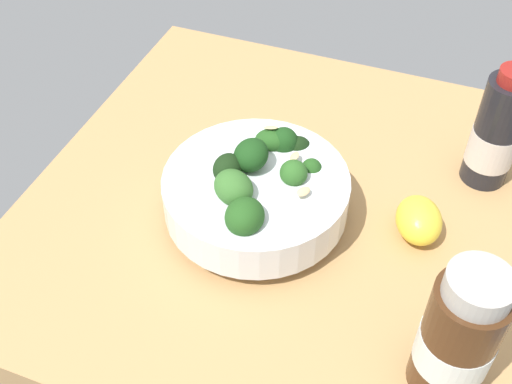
# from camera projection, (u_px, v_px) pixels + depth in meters

# --- Properties ---
(ground_plane) EXTENTS (0.61, 0.61, 0.04)m
(ground_plane) POSITION_uv_depth(u_px,v_px,m) (291.00, 213.00, 0.77)
(ground_plane) COLOR tan
(bowl_of_broccoli) EXTENTS (0.21, 0.21, 0.10)m
(bowl_of_broccoli) POSITION_uv_depth(u_px,v_px,m) (256.00, 191.00, 0.71)
(bowl_of_broccoli) COLOR white
(bowl_of_broccoli) RESTS_ON ground_plane
(lemon_wedge) EXTENTS (0.08, 0.07, 0.04)m
(lemon_wedge) POSITION_uv_depth(u_px,v_px,m) (418.00, 223.00, 0.70)
(lemon_wedge) COLOR yellow
(lemon_wedge) RESTS_ON ground_plane
(bottle_tall) EXTENTS (0.07, 0.07, 0.15)m
(bottle_tall) POSITION_uv_depth(u_px,v_px,m) (458.00, 338.00, 0.54)
(bottle_tall) COLOR #472814
(bottle_tall) RESTS_ON ground_plane
(bottle_short) EXTENTS (0.06, 0.06, 0.16)m
(bottle_short) POSITION_uv_depth(u_px,v_px,m) (496.00, 134.00, 0.73)
(bottle_short) COLOR black
(bottle_short) RESTS_ON ground_plane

